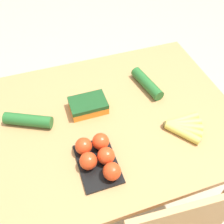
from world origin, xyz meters
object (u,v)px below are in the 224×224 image
Objects in this scene: cucumber_near at (147,83)px; cucumber_far at (28,120)px; tomato_pack at (98,156)px; carrot_bag at (88,105)px; banana_bunch at (183,126)px.

cucumber_near is 1.02× the size of cucumber_far.
cucumber_near is 0.60m from cucumber_far.
cucumber_far is (0.60, 0.05, 0.00)m from cucumber_near.
tomato_pack reaches higher than cucumber_near.
cucumber_near is (-0.36, -0.34, -0.01)m from tomato_pack.
tomato_pack is 1.01× the size of cucumber_near.
carrot_bag is (-0.04, -0.29, -0.01)m from tomato_pack.
cucumber_near is at bearing -82.13° from banana_bunch.
carrot_bag is at bearing -34.04° from banana_bunch.
banana_bunch is 0.44m from carrot_bag.
banana_bunch is 0.80× the size of cucumber_far.
tomato_pack reaches higher than carrot_bag.
cucumber_far is (0.24, -0.29, -0.01)m from tomato_pack.
cucumber_near and cucumber_far have the same top height.
tomato_pack is 1.32× the size of carrot_bag.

